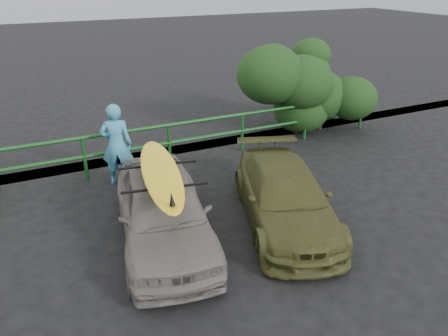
# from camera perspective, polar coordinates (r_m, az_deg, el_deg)

# --- Properties ---
(ground) EXTENTS (80.00, 80.00, 0.00)m
(ground) POSITION_cam_1_polar(r_m,az_deg,el_deg) (6.59, -0.60, -17.13)
(ground) COLOR black
(ocean) EXTENTS (200.00, 200.00, 0.00)m
(ocean) POSITION_cam_1_polar(r_m,az_deg,el_deg) (64.65, -25.13, 18.48)
(ocean) COLOR #535B65
(ocean) RESTS_ON ground
(guardrail) EXTENTS (14.00, 0.08, 1.04)m
(guardrail) POSITION_cam_1_polar(r_m,az_deg,el_deg) (10.43, -12.35, 2.21)
(guardrail) COLOR #164F1D
(guardrail) RESTS_ON ground
(shrub_right) EXTENTS (3.20, 2.40, 2.44)m
(shrub_right) POSITION_cam_1_polar(r_m,az_deg,el_deg) (12.62, 9.53, 9.67)
(shrub_right) COLOR #1A3A15
(shrub_right) RESTS_ON ground
(sedan) EXTENTS (2.15, 3.94, 1.27)m
(sedan) POSITION_cam_1_polar(r_m,az_deg,el_deg) (7.54, -7.93, -5.52)
(sedan) COLOR slate
(sedan) RESTS_ON ground
(olive_vehicle) EXTENTS (2.66, 4.03, 1.09)m
(olive_vehicle) POSITION_cam_1_polar(r_m,az_deg,el_deg) (8.19, 7.98, -3.69)
(olive_vehicle) COLOR #44461F
(olive_vehicle) RESTS_ON ground
(man) EXTENTS (0.77, 0.62, 1.84)m
(man) POSITION_cam_1_polar(r_m,az_deg,el_deg) (9.75, -13.86, 2.97)
(man) COLOR #3E95BB
(man) RESTS_ON ground
(roof_rack) EXTENTS (1.50, 1.18, 0.05)m
(roof_rack) POSITION_cam_1_polar(r_m,az_deg,el_deg) (7.24, -8.23, -1.01)
(roof_rack) COLOR black
(roof_rack) RESTS_ON sedan
(surfboard) EXTENTS (1.13, 2.98, 0.09)m
(surfboard) POSITION_cam_1_polar(r_m,az_deg,el_deg) (7.21, -8.26, -0.54)
(surfboard) COLOR yellow
(surfboard) RESTS_ON roof_rack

